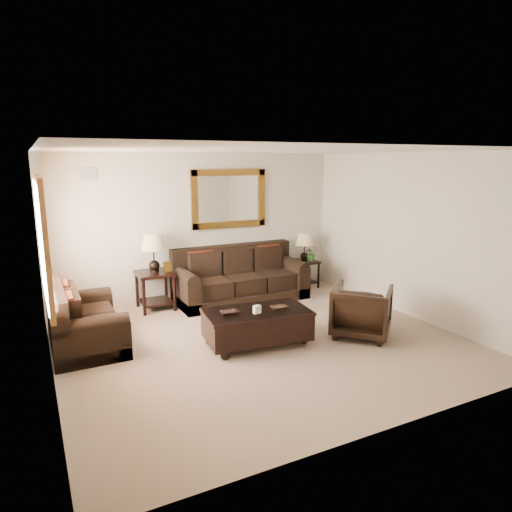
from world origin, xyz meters
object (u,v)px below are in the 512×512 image
end_table_left (154,260)px  armchair (362,309)px  sofa (239,280)px  coffee_table (257,323)px  loveseat (82,324)px  end_table_right (304,252)px

end_table_left → armchair: 3.58m
sofa → coffee_table: bearing=-108.2°
loveseat → coffee_table: size_ratio=1.02×
end_table_left → coffee_table: end_table_left is taller
end_table_left → coffee_table: bearing=-68.1°
end_table_left → sofa: bearing=-4.6°
sofa → loveseat: (-2.91, -1.04, -0.03)m
loveseat → armchair: (3.76, -1.44, 0.09)m
end_table_right → armchair: 2.76m
loveseat → sofa: bearing=-70.3°
sofa → end_table_left: (-1.56, 0.13, 0.52)m
sofa → end_table_left: bearing=175.4°
end_table_right → sofa: bearing=-173.4°
loveseat → coffee_table: loveseat is taller
sofa → end_table_right: size_ratio=2.16×
sofa → armchair: bearing=-71.0°
end_table_left → end_table_right: end_table_left is taller
sofa → end_table_left: 1.65m
sofa → loveseat: bearing=-160.3°
loveseat → coffee_table: bearing=-114.7°
end_table_left → end_table_right: size_ratio=1.21×
armchair → coffee_table: bearing=32.5°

